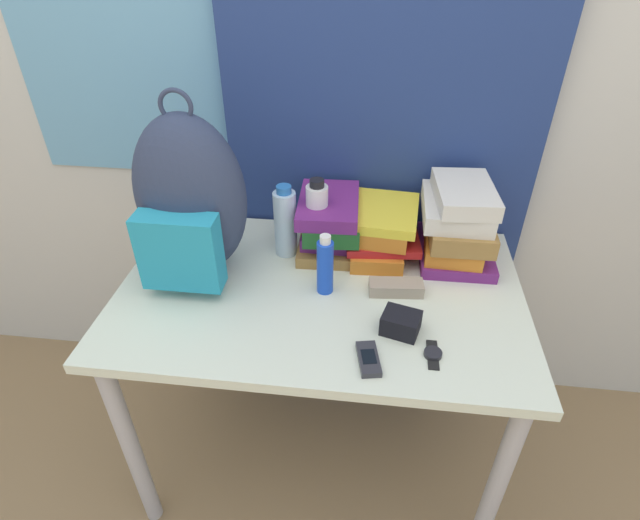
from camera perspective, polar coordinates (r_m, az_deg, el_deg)
wall_back at (r=1.60m, az=1.90°, el=21.03°), size 6.00×0.06×2.50m
curtain_blue at (r=1.54m, az=7.49°, el=20.20°), size 0.97×0.04×2.50m
desk at (r=1.48m, az=0.00°, el=-6.39°), size 1.14×0.72×0.76m
backpack at (r=1.42m, az=-14.65°, el=6.45°), size 0.31×0.28×0.53m
book_stack_left at (r=1.54m, az=1.32°, el=4.19°), size 0.21×0.28×0.17m
book_stack_center at (r=1.54m, az=6.81°, el=3.43°), size 0.24×0.27×0.15m
book_stack_right at (r=1.54m, az=15.43°, el=3.97°), size 0.22×0.28×0.24m
water_bottle at (r=1.51m, az=-3.98°, el=4.33°), size 0.07×0.07×0.23m
sports_bottle at (r=1.49m, az=-0.34°, el=4.58°), size 0.06×0.06×0.25m
sunscreen_bottle at (r=1.36m, az=0.59°, el=-0.68°), size 0.05×0.05×0.18m
cell_phone at (r=1.21m, az=5.56°, el=-11.19°), size 0.07×0.11×0.02m
sunglasses_case at (r=1.41m, az=8.67°, el=-3.13°), size 0.15×0.07×0.04m
camera_pouch at (r=1.28m, az=9.22°, el=-7.12°), size 0.11×0.10×0.06m
wristwatch at (r=1.25m, az=12.77°, el=-10.43°), size 0.04×0.10×0.01m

